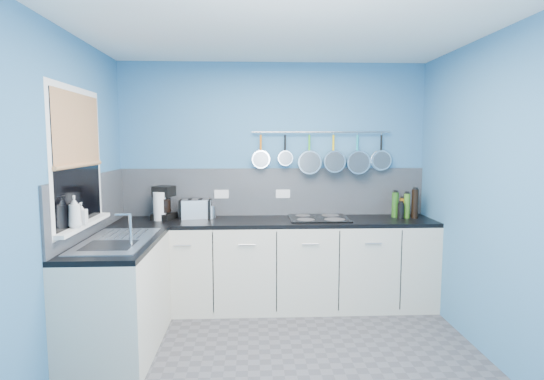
{
  "coord_description": "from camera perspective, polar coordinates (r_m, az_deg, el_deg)",
  "views": [
    {
      "loc": [
        -0.23,
        -3.19,
        1.68
      ],
      "look_at": [
        -0.05,
        0.75,
        1.25
      ],
      "focal_mm": 29.29,
      "sensor_mm": 36.0,
      "label": 1
    }
  ],
  "objects": [
    {
      "name": "ceiling",
      "position": [
        3.3,
        1.57,
        20.77
      ],
      "size": [
        3.2,
        3.0,
        0.02
      ],
      "primitive_type": "cube",
      "color": "white",
      "rests_on": "ground"
    },
    {
      "name": "floor",
      "position": [
        3.62,
        1.44,
        -21.64
      ],
      "size": [
        3.2,
        3.0,
        0.02
      ],
      "primitive_type": "cube",
      "color": "#47474C",
      "rests_on": "ground"
    },
    {
      "name": "soap_bottle_a",
      "position": [
        3.56,
        -24.05,
        -2.57
      ],
      "size": [
        0.12,
        0.12,
        0.24
      ],
      "primitive_type": "imported",
      "rotation": [
        0.0,
        0.0,
        0.31
      ],
      "color": "white",
      "rests_on": "window_sill"
    },
    {
      "name": "condiment_0",
      "position": [
        4.85,
        17.89,
        -1.61
      ],
      "size": [
        0.06,
        0.06,
        0.29
      ],
      "primitive_type": "cylinder",
      "color": "olive",
      "rests_on": "worktop_back"
    },
    {
      "name": "socket_right",
      "position": [
        4.71,
        1.42,
        -0.49
      ],
      "size": [
        0.15,
        0.01,
        0.09
      ],
      "primitive_type": "cube",
      "color": "white",
      "rests_on": "backsplash_back"
    },
    {
      "name": "soap_bottle_b",
      "position": [
        3.68,
        -23.32,
        -2.8
      ],
      "size": [
        0.08,
        0.08,
        0.17
      ],
      "primitive_type": "imported",
      "rotation": [
        0.0,
        0.0,
        0.06
      ],
      "color": "white",
      "rests_on": "window_sill"
    },
    {
      "name": "wall_back",
      "position": [
        4.72,
        0.18,
        1.0
      ],
      "size": [
        3.2,
        0.02,
        2.5
      ],
      "primitive_type": "cube",
      "color": "teal",
      "rests_on": "ground"
    },
    {
      "name": "paper_towel",
      "position": [
        4.56,
        -14.23,
        -2.03
      ],
      "size": [
        0.15,
        0.15,
        0.28
      ],
      "primitive_type": "cylinder",
      "rotation": [
        0.0,
        0.0,
        -0.23
      ],
      "color": "white",
      "rests_on": "worktop_back"
    },
    {
      "name": "toaster",
      "position": [
        4.61,
        -9.81,
        -2.4
      ],
      "size": [
        0.33,
        0.23,
        0.19
      ],
      "primitive_type": "cube",
      "rotation": [
        0.0,
        0.0,
        0.21
      ],
      "color": "silver",
      "rests_on": "worktop_back"
    },
    {
      "name": "pan_5",
      "position": [
        4.83,
        13.85,
        4.86
      ],
      "size": [
        0.21,
        0.06,
        0.4
      ],
      "primitive_type": null,
      "color": "silver",
      "rests_on": "pot_rail"
    },
    {
      "name": "canister",
      "position": [
        4.6,
        -7.79,
        -2.81
      ],
      "size": [
        0.11,
        0.11,
        0.13
      ],
      "primitive_type": "cylinder",
      "rotation": [
        0.0,
        0.0,
        0.31
      ],
      "color": "silver",
      "rests_on": "worktop_back"
    },
    {
      "name": "bamboo_blind",
      "position": [
        3.73,
        -23.7,
        7.16
      ],
      "size": [
        0.01,
        0.9,
        0.55
      ],
      "primitive_type": "cube",
      "color": "tan",
      "rests_on": "wall_left"
    },
    {
      "name": "backsplash_back",
      "position": [
        4.71,
        0.19,
        -0.23
      ],
      "size": [
        3.2,
        0.02,
        0.5
      ],
      "primitive_type": "cube",
      "color": "slate",
      "rests_on": "wall_back"
    },
    {
      "name": "window_glass",
      "position": [
        3.74,
        -23.66,
        3.71
      ],
      "size": [
        0.01,
        0.9,
        1.0
      ],
      "primitive_type": "cube",
      "color": "black",
      "rests_on": "wall_left"
    },
    {
      "name": "cabinet_run_back",
      "position": [
        4.57,
        0.37,
        -9.65
      ],
      "size": [
        3.2,
        0.6,
        0.86
      ],
      "primitive_type": "cube",
      "color": "beige",
      "rests_on": "ground"
    },
    {
      "name": "pan_0",
      "position": [
        4.63,
        -1.45,
        5.14
      ],
      "size": [
        0.18,
        0.06,
        0.37
      ],
      "primitive_type": null,
      "color": "silver",
      "rests_on": "pot_rail"
    },
    {
      "name": "sink_unit",
      "position": [
        3.73,
        -19.33,
        -6.14
      ],
      "size": [
        0.5,
        0.95,
        0.01
      ],
      "primitive_type": "cube",
      "color": "silver",
      "rests_on": "worktop_left"
    },
    {
      "name": "pot_rail",
      "position": [
        4.7,
        6.37,
        7.4
      ],
      "size": [
        1.45,
        0.02,
        0.02
      ],
      "primitive_type": "cylinder",
      "rotation": [
        0.0,
        1.57,
        0.0
      ],
      "color": "silver",
      "rests_on": "wall_back"
    },
    {
      "name": "wall_left",
      "position": [
        3.5,
        -25.81,
        -1.46
      ],
      "size": [
        0.02,
        3.0,
        2.5
      ],
      "primitive_type": "cube",
      "color": "teal",
      "rests_on": "ground"
    },
    {
      "name": "socket_left",
      "position": [
        4.71,
        -6.5,
        -0.53
      ],
      "size": [
        0.15,
        0.01,
        0.09
      ],
      "primitive_type": "cube",
      "color": "white",
      "rests_on": "backsplash_back"
    },
    {
      "name": "condiment_1",
      "position": [
        4.82,
        16.47,
        -2.16
      ],
      "size": [
        0.07,
        0.07,
        0.2
      ],
      "primitive_type": "cylinder",
      "color": "#8C5914",
      "rests_on": "worktop_back"
    },
    {
      "name": "pan_3",
      "position": [
        4.71,
        7.89,
        4.83
      ],
      "size": [
        0.23,
        0.12,
        0.42
      ],
      "primitive_type": null,
      "color": "silver",
      "rests_on": "pot_rail"
    },
    {
      "name": "pan_4",
      "position": [
        4.76,
        10.91,
        4.68
      ],
      "size": [
        0.25,
        0.1,
        0.44
      ],
      "primitive_type": null,
      "color": "silver",
      "rests_on": "pot_rail"
    },
    {
      "name": "condiment_2",
      "position": [
        4.77,
        15.54,
        -1.84
      ],
      "size": [
        0.07,
        0.07,
        0.26
      ],
      "primitive_type": "cylinder",
      "color": "#265919",
      "rests_on": "worktop_back"
    },
    {
      "name": "worktop_left",
      "position": [
        3.74,
        -19.32,
        -6.5
      ],
      "size": [
        0.6,
        1.2,
        0.04
      ],
      "primitive_type": "cube",
      "color": "black",
      "rests_on": "cabinet_run_left"
    },
    {
      "name": "backsplash_left",
      "position": [
        4.06,
        -22.15,
        -1.74
      ],
      "size": [
        0.02,
        1.8,
        0.5
      ],
      "primitive_type": "cube",
      "color": "slate",
      "rests_on": "wall_left"
    },
    {
      "name": "pan_1",
      "position": [
        4.64,
        1.7,
        5.3
      ],
      "size": [
        0.16,
        0.08,
        0.35
      ],
      "primitive_type": null,
      "color": "silver",
      "rests_on": "pot_rail"
    },
    {
      "name": "coffee_maker",
      "position": [
        4.6,
        -13.74,
        -1.61
      ],
      "size": [
        0.25,
        0.26,
        0.34
      ],
      "primitive_type": null,
      "rotation": [
        0.0,
        0.0,
        -0.33
      ],
      "color": "black",
      "rests_on": "worktop_back"
    },
    {
      "name": "wall_front",
      "position": [
        1.75,
        5.12,
        -8.03
      ],
      "size": [
        3.2,
        0.02,
        2.5
      ],
      "primitive_type": "cube",
      "color": "teal",
      "rests_on": "ground"
    },
    {
      "name": "mixer_tap",
      "position": [
        3.49,
        -17.73,
        -4.8
      ],
      "size": [
        0.12,
        0.08,
        0.26
      ],
      "primitive_type": null,
      "color": "silver",
      "rests_on": "worktop_left"
    },
    {
      "name": "cabinet_run_left",
      "position": [
        3.86,
        -19.07,
        -13.04
      ],
      "size": [
        0.6,
        1.2,
        0.86
      ],
      "primitive_type": "cube",
      "color": "beige",
      "rests_on": "ground"
    },
    {
      "name": "wall_right",
      "position": [
        3.71,
        27.17,
        -1.13
      ],
      "size": [
        0.02,
        3.0,
        2.5
      ],
      "primitive_type": "cube",
      "color": "teal",
      "rests_on": "ground"
    },
    {
      "name": "window_frame",
      "position": [
        3.74,
        -23.74,
        3.71
      ],
      "size": [
        0.01,
        1.0,
        1.1
      ],
      "primitive_type": "cube",
      "color": "white",
      "rests_on": "wall_left"
    },
    {
      "name": "condiment_4",
      "position": [
        4.75,
        16.94,
        -1.97
      ],
      "size": [
        0.06,
        0.06,
        0.25
      ],
      "primitive_type": "cylinder",
      "color": "#3F721E",
      "rests_on": "worktop_back"
    },
    {
      "name": "hob",
      "position": [
        4.55,
        5.98,
        -3.59
      ],
      "size": [
        0.6,
        0.53,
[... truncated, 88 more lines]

